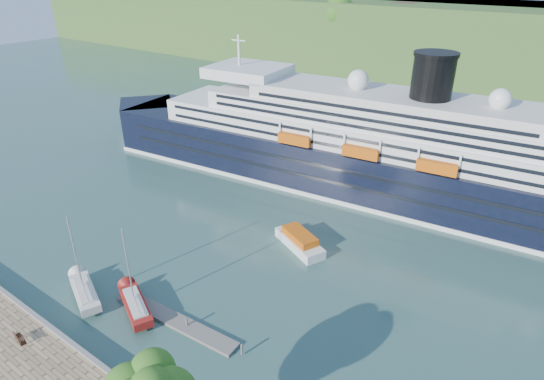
% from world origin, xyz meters
% --- Properties ---
extents(ground, '(400.00, 400.00, 0.00)m').
position_xyz_m(ground, '(0.00, 0.00, 0.00)').
color(ground, '#2F544E').
rests_on(ground, ground).
extents(far_hillside, '(400.00, 50.00, 24.00)m').
position_xyz_m(far_hillside, '(0.00, 145.00, 12.00)').
color(far_hillside, '#385B24').
rests_on(far_hillside, ground).
extents(quay_coping, '(220.00, 0.50, 0.30)m').
position_xyz_m(quay_coping, '(0.00, -0.20, 1.15)').
color(quay_coping, slate).
rests_on(quay_coping, promenade).
extents(cruise_ship, '(109.50, 27.24, 24.35)m').
position_xyz_m(cruise_ship, '(5.38, 51.28, 12.17)').
color(cruise_ship, black).
rests_on(cruise_ship, ground).
extents(park_bench, '(1.82, 0.95, 1.11)m').
position_xyz_m(park_bench, '(-4.48, -3.00, 1.55)').
color(park_bench, '#402212').
rests_on(park_bench, promenade).
extents(floating_pontoon, '(16.66, 3.10, 0.37)m').
position_xyz_m(floating_pontoon, '(5.41, 8.97, 0.18)').
color(floating_pontoon, slate).
rests_on(floating_pontoon, ground).
extents(sailboat_white_near, '(8.49, 5.28, 10.65)m').
position_xyz_m(sailboat_white_near, '(-5.71, 5.31, 5.32)').
color(sailboat_white_near, silver).
rests_on(sailboat_white_near, ground).
extents(sailboat_red, '(8.29, 5.49, 10.47)m').
position_xyz_m(sailboat_red, '(0.95, 7.35, 5.23)').
color(sailboat_red, maroon).
rests_on(sailboat_red, ground).
extents(tender_launch, '(9.17, 6.34, 2.41)m').
position_xyz_m(tender_launch, '(8.72, 29.55, 1.20)').
color(tender_launch, '#C9530B').
rests_on(tender_launch, ground).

